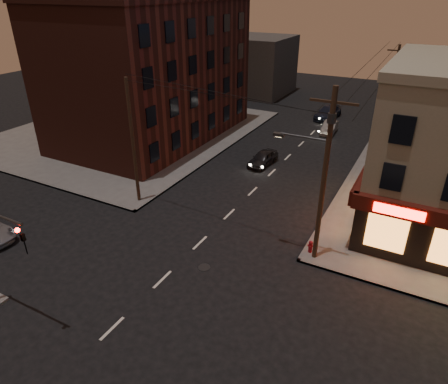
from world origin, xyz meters
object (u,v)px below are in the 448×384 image
Objects in this scene: sedan_near at (263,158)px; sedan_mid at (329,127)px; sedan_far at (328,113)px; fire_hydrant at (310,246)px.

sedan_mid is (2.94, 11.53, -0.02)m from sedan_near.
sedan_far is 6.57× the size of fire_hydrant.
fire_hydrant is (6.44, -27.85, -0.17)m from sedan_far.
sedan_far is at bearing 103.02° from fire_hydrant.
sedan_near is 0.74× the size of sedan_far.
sedan_far reaches higher than fire_hydrant.
fire_hydrant is at bearing -49.63° from sedan_near.
sedan_near is at bearing -108.05° from sedan_mid.
sedan_mid is at bearing -67.70° from sedan_far.
sedan_near reaches higher than sedan_mid.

